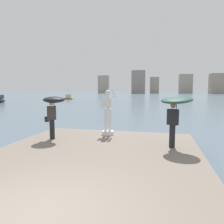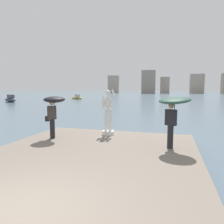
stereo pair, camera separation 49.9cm
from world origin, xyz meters
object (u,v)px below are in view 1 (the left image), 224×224
statue_white_figure (108,116)px  onlooker_right (176,106)px  onlooker_left (53,105)px  boat_near (68,98)px

statue_white_figure → onlooker_right: size_ratio=1.11×
onlooker_left → boat_near: 45.28m
statue_white_figure → onlooker_right: (3.04, -1.68, 0.66)m
onlooker_left → boat_near: onlooker_left is taller
onlooker_left → onlooker_right: (5.21, -0.32, 0.08)m
statue_white_figure → boat_near: 44.98m
statue_white_figure → boat_near: size_ratio=0.52×
onlooker_right → boat_near: bearing=119.6°
statue_white_figure → onlooker_left: bearing=-147.9°
onlooker_right → boat_near: (-23.67, 41.63, -1.56)m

